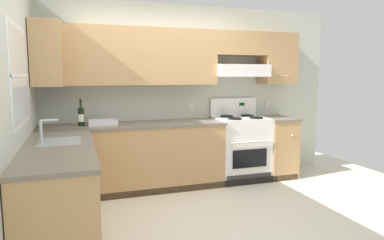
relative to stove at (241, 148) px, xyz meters
The scene contains 8 objects.
ground_plane 1.82m from the stove, 134.43° to the right, with size 7.04×7.04×0.00m, color beige.
wall_back 1.33m from the stove, 161.86° to the left, with size 4.68×0.57×2.55m.
wall_left 3.12m from the stove, 160.00° to the right, with size 0.47×4.00×2.55m.
counter_back_run 1.23m from the stove, behind, with size 3.60×0.65×0.91m.
counter_left_run 2.77m from the stove, 153.11° to the right, with size 0.63×1.91×1.13m.
stove is the anchor object (origin of this frame).
wine_bottle 2.32m from the stove, behind, with size 0.08×0.08×0.34m.
bowl 2.04m from the stove, behind, with size 0.36×0.26×0.07m.
Camera 1 is at (-1.07, -3.37, 1.56)m, focal length 32.73 mm.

